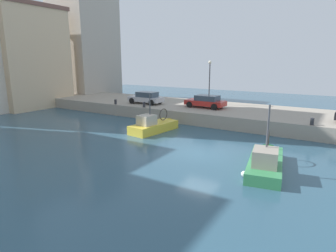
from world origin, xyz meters
TOP-DOWN VIEW (x-y plane):
  - water_surface at (0.00, 0.00)m, footprint 80.00×80.00m
  - quay_wall at (11.50, 0.00)m, footprint 9.00×56.00m
  - fishing_boat_green at (-0.43, -4.45)m, footprint 6.35×2.70m
  - fishing_boat_yellow at (3.52, 5.87)m, footprint 5.64×2.52m
  - parked_car_red at (10.57, 4.35)m, footprint 2.06×4.19m
  - parked_car_silver at (9.54, 11.32)m, footprint 1.88×4.05m
  - mooring_bollard_south at (7.35, -6.00)m, footprint 0.28×0.28m
  - mooring_bollard_mid at (7.35, 10.00)m, footprint 0.28×0.28m
  - mooring_bollard_north at (7.35, 14.00)m, footprint 0.28×0.28m
  - quay_streetlamp at (13.00, 5.09)m, footprint 0.36×0.36m
  - waterfront_building_west at (5.78, 27.33)m, footprint 9.08×6.54m
  - waterfront_building_east_mid at (15.84, 27.60)m, footprint 8.46×7.87m

SIDE VIEW (x-z plane):
  - water_surface at x=0.00m, z-range 0.00..0.00m
  - fishing_boat_yellow at x=3.52m, z-range -1.91..2.17m
  - fishing_boat_green at x=-0.43m, z-range -2.15..2.45m
  - quay_wall at x=11.50m, z-range 0.00..1.20m
  - mooring_bollard_south at x=7.35m, z-range 1.20..1.75m
  - mooring_bollard_mid at x=7.35m, z-range 1.20..1.75m
  - mooring_bollard_north at x=7.35m, z-range 1.20..1.75m
  - parked_car_red at x=10.57m, z-range 1.22..2.53m
  - parked_car_silver at x=9.54m, z-range 1.22..2.58m
  - quay_streetlamp at x=13.00m, z-range 2.04..6.87m
  - waterfront_building_west at x=5.78m, z-range 0.02..12.85m
  - waterfront_building_east_mid at x=15.84m, z-range 0.02..16.45m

